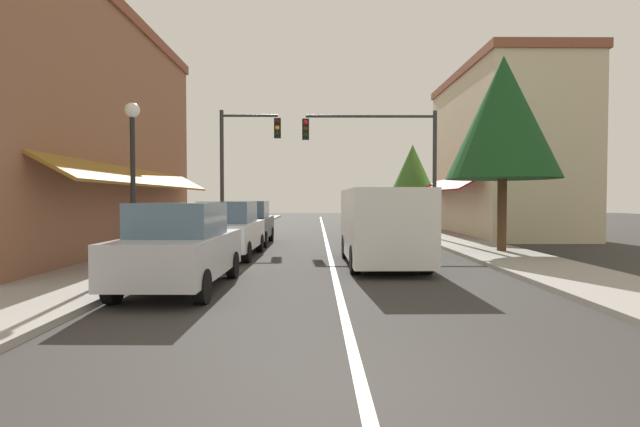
{
  "coord_description": "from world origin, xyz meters",
  "views": [
    {
      "loc": [
        -0.44,
        -4.04,
        1.85
      ],
      "look_at": [
        -0.28,
        15.5,
        1.24
      ],
      "focal_mm": 26.23,
      "sensor_mm": 36.0,
      "label": 1
    }
  ],
  "objects": [
    {
      "name": "traffic_signal_left_corner",
      "position": [
        -3.93,
        17.55,
        3.88
      ],
      "size": [
        2.83,
        0.5,
        5.94
      ],
      "color": "#333333",
      "rests_on": "ground"
    },
    {
      "name": "tree_right_near",
      "position": [
        5.78,
        11.53,
        4.55
      ],
      "size": [
        3.71,
        3.71,
        6.61
      ],
      "color": "#4C331E",
      "rests_on": "ground"
    },
    {
      "name": "storefront_left_block",
      "position": [
        -9.41,
        12.0,
        4.16
      ],
      "size": [
        6.53,
        14.2,
        8.33
      ],
      "color": "#8E5B42",
      "rests_on": "ground"
    },
    {
      "name": "parked_car_third_left",
      "position": [
        -3.22,
        15.06,
        0.88
      ],
      "size": [
        1.79,
        4.11,
        1.77
      ],
      "rotation": [
        0.0,
        0.0,
        0.0
      ],
      "color": "black",
      "rests_on": "ground"
    },
    {
      "name": "sidewalk_left",
      "position": [
        -5.5,
        18.0,
        0.06
      ],
      "size": [
        2.6,
        56.0,
        0.12
      ],
      "primitive_type": "cube",
      "color": "gray",
      "rests_on": "ground"
    },
    {
      "name": "storefront_right_block",
      "position": [
        9.12,
        20.0,
        4.19
      ],
      "size": [
        5.96,
        10.2,
        8.38
      ],
      "color": "beige",
      "rests_on": "ground"
    },
    {
      "name": "lane_center_stripe",
      "position": [
        0.0,
        18.0,
        0.0
      ],
      "size": [
        0.14,
        52.0,
        0.01
      ],
      "primitive_type": "cube",
      "color": "silver",
      "rests_on": "ground"
    },
    {
      "name": "parked_car_second_left",
      "position": [
        -3.22,
        10.79,
        0.88
      ],
      "size": [
        1.85,
        4.14,
        1.77
      ],
      "rotation": [
        0.0,
        0.0,
        -0.02
      ],
      "color": "silver",
      "rests_on": "ground"
    },
    {
      "name": "van_in_lane",
      "position": [
        1.38,
        8.97,
        1.15
      ],
      "size": [
        2.03,
        5.19,
        2.12
      ],
      "rotation": [
        0.0,
        0.0,
        0.01
      ],
      "color": "silver",
      "rests_on": "ground"
    },
    {
      "name": "tree_right_far",
      "position": [
        5.84,
        26.38,
        3.79
      ],
      "size": [
        2.88,
        2.88,
        5.39
      ],
      "color": "#4C331E",
      "rests_on": "ground"
    },
    {
      "name": "parked_car_nearest_left",
      "position": [
        -3.21,
        5.47,
        0.88
      ],
      "size": [
        1.84,
        4.13,
        1.77
      ],
      "rotation": [
        0.0,
        0.0,
        -0.02
      ],
      "color": "#B7BABF",
      "rests_on": "ground"
    },
    {
      "name": "sidewalk_right",
      "position": [
        5.5,
        18.0,
        0.06
      ],
      "size": [
        2.6,
        56.0,
        0.12
      ],
      "primitive_type": "cube",
      "color": "gray",
      "rests_on": "ground"
    },
    {
      "name": "traffic_signal_mast_arm",
      "position": [
        2.73,
        16.56,
        3.98
      ],
      "size": [
        5.94,
        0.5,
        5.74
      ],
      "color": "#333333",
      "rests_on": "ground"
    },
    {
      "name": "ground_plane",
      "position": [
        0.0,
        18.0,
        0.0
      ],
      "size": [
        80.0,
        80.0,
        0.0
      ],
      "primitive_type": "plane",
      "color": "#33302D"
    },
    {
      "name": "street_lamp_left_near",
      "position": [
        -4.91,
        7.39,
        2.87
      ],
      "size": [
        0.36,
        0.36,
        4.18
      ],
      "color": "black",
      "rests_on": "ground"
    }
  ]
}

